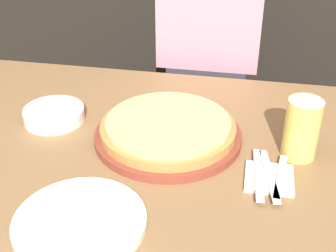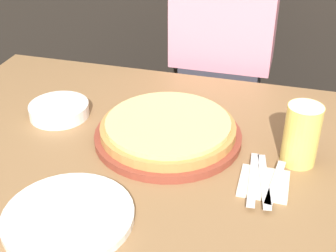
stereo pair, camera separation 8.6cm
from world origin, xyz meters
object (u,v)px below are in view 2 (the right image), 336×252
at_px(fork, 253,179).
at_px(dinner_knife, 264,180).
at_px(pizza_on_board, 168,131).
at_px(spoon, 275,182).
at_px(side_bowl, 59,110).
at_px(diner_person, 220,84).
at_px(beer_glass, 302,132).
at_px(dinner_plate, 68,216).

relative_size(fork, dinner_knife, 1.00).
height_order(pizza_on_board, spoon, pizza_on_board).
distance_m(side_bowl, diner_person, 0.67).
relative_size(dinner_knife, diner_person, 0.15).
xyz_separation_m(pizza_on_board, beer_glass, (0.33, -0.01, 0.06)).
bearing_deg(spoon, dinner_knife, 180.00).
xyz_separation_m(beer_glass, diner_person, (-0.29, 0.59, -0.19)).
xyz_separation_m(side_bowl, dinner_knife, (0.59, -0.17, -0.00)).
bearing_deg(beer_glass, pizza_on_board, 178.11).
xyz_separation_m(beer_glass, side_bowl, (-0.66, 0.05, -0.06)).
bearing_deg(beer_glass, dinner_plate, -142.75).
height_order(dinner_plate, spoon, dinner_plate).
distance_m(beer_glass, dinner_plate, 0.56).
bearing_deg(diner_person, pizza_on_board, -94.08).
relative_size(beer_glass, side_bowl, 0.91).
bearing_deg(diner_person, dinner_plate, -99.54).
bearing_deg(side_bowl, fork, -16.30).
distance_m(dinner_knife, spoon, 0.03).
relative_size(fork, diner_person, 0.15).
bearing_deg(pizza_on_board, dinner_plate, -108.26).
distance_m(dinner_plate, fork, 0.41).
relative_size(dinner_plate, spoon, 1.62).
height_order(fork, spoon, same).
bearing_deg(fork, dinner_plate, -147.84).
height_order(dinner_knife, spoon, same).
height_order(dinner_knife, diner_person, diner_person).
bearing_deg(dinner_knife, pizza_on_board, 153.73).
height_order(pizza_on_board, diner_person, diner_person).
bearing_deg(side_bowl, dinner_plate, -60.93).
relative_size(beer_glass, diner_person, 0.11).
bearing_deg(fork, beer_glass, 51.35).
xyz_separation_m(dinner_plate, dinner_knife, (0.38, 0.22, 0.01)).
relative_size(pizza_on_board, dinner_knife, 1.95).
relative_size(spoon, diner_person, 0.12).
bearing_deg(side_bowl, pizza_on_board, -6.35).
bearing_deg(beer_glass, side_bowl, 175.87).
distance_m(fork, dinner_knife, 0.03).
height_order(side_bowl, dinner_knife, side_bowl).
relative_size(side_bowl, diner_person, 0.12).
bearing_deg(dinner_plate, spoon, 28.83).
bearing_deg(pizza_on_board, spoon, -24.24).
distance_m(pizza_on_board, beer_glass, 0.33).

